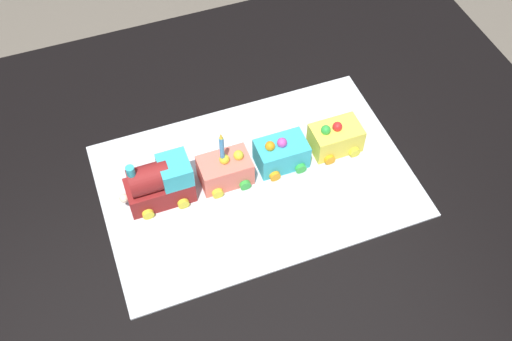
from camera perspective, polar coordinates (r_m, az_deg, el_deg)
name	(u,v)px	position (r m, az deg, el deg)	size (l,w,h in m)	color
ground_plane	(243,318)	(1.85, -1.27, -13.80)	(8.00, 8.00, 0.00)	#6B6054
dining_table	(238,199)	(1.29, -1.76, -2.71)	(1.40, 1.00, 0.74)	black
cake_board	(256,180)	(1.19, 0.00, -0.93)	(0.60, 0.40, 0.00)	silver
cake_locomotive	(159,183)	(1.14, -9.16, -1.19)	(0.14, 0.08, 0.12)	maroon
cake_car_flatbed_coral	(225,170)	(1.17, -2.93, 0.06)	(0.10, 0.08, 0.07)	#F27260
cake_car_tanker_turquoise	(281,153)	(1.19, 2.41, 1.63)	(0.10, 0.08, 0.07)	#38B7C6
cake_car_gondola_lemon	(335,138)	(1.23, 7.54, 3.12)	(0.10, 0.08, 0.07)	#F4E04C
birthday_candle	(222,146)	(1.11, -3.28, 2.35)	(0.01, 0.01, 0.07)	#4CA5E5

